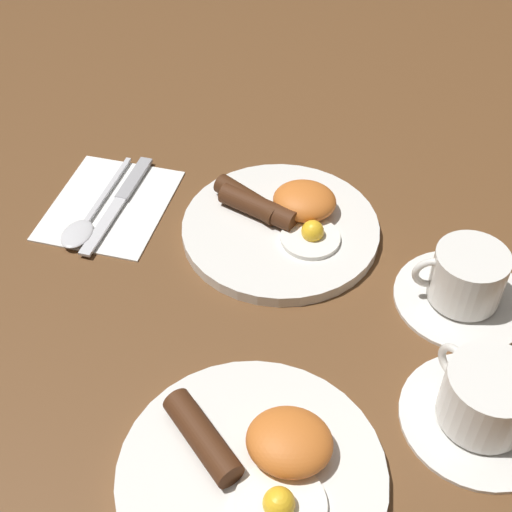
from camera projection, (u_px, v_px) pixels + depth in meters
ground_plane at (280, 234)px, 0.90m from camera, size 3.00×3.00×0.00m
breakfast_plate_near at (282, 222)px, 0.89m from camera, size 0.25×0.25×0.05m
breakfast_plate_far at (256, 469)px, 0.65m from camera, size 0.25×0.25×0.05m
teacup_near at (465, 282)px, 0.80m from camera, size 0.15×0.15×0.07m
teacup_far at (485, 402)px, 0.68m from camera, size 0.16×0.16×0.07m
napkin at (109, 205)px, 0.93m from camera, size 0.15×0.18×0.01m
knife at (121, 198)px, 0.93m from camera, size 0.03×0.20×0.01m
spoon at (84, 224)px, 0.90m from camera, size 0.04×0.19×0.01m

